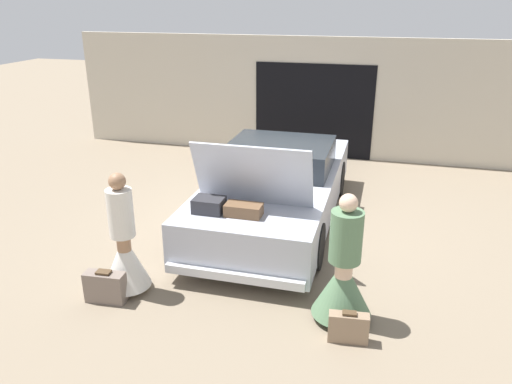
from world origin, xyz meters
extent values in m
plane|color=#7F705B|center=(0.00, 0.00, 0.00)|extent=(40.00, 40.00, 0.00)
cube|color=beige|center=(0.00, 4.01, 1.40)|extent=(12.00, 0.12, 2.80)
cube|color=black|center=(0.00, 3.94, 1.10)|extent=(2.80, 0.02, 2.20)
cube|color=#B2B7C6|center=(0.00, 0.00, 0.53)|extent=(1.96, 4.76, 0.69)
cube|color=#1E2328|center=(0.00, 0.29, 1.09)|extent=(1.73, 1.52, 0.44)
cylinder|color=black|center=(-0.91, 1.48, 0.34)|extent=(0.18, 0.68, 0.68)
cylinder|color=black|center=(0.91, 1.48, 0.34)|extent=(0.18, 0.68, 0.68)
cylinder|color=black|center=(-0.91, -1.43, 0.34)|extent=(0.18, 0.68, 0.68)
cylinder|color=black|center=(0.91, -1.43, 0.34)|extent=(0.18, 0.68, 0.68)
cube|color=silver|center=(0.00, -2.42, 0.28)|extent=(1.86, 0.10, 0.12)
cube|color=#B2B7C6|center=(0.00, -1.49, 1.34)|extent=(1.67, 0.40, 0.94)
cube|color=#2D2D33|center=(-0.53, -1.82, 0.97)|extent=(0.41, 0.32, 0.20)
cube|color=brown|center=(-0.04, -1.82, 0.96)|extent=(0.50, 0.27, 0.16)
cylinder|color=#997051|center=(-1.39, -2.65, 0.40)|extent=(0.18, 0.18, 0.79)
cone|color=silver|center=(-1.39, -2.65, 0.44)|extent=(0.62, 0.62, 0.71)
cylinder|color=silver|center=(-1.39, -2.65, 1.11)|extent=(0.32, 0.32, 0.63)
sphere|color=#997051|center=(-1.39, -2.65, 1.53)|extent=(0.22, 0.22, 0.22)
cylinder|color=beige|center=(1.39, -2.55, 0.39)|extent=(0.21, 0.21, 0.78)
cone|color=#567A56|center=(1.39, -2.55, 0.43)|extent=(0.71, 0.71, 0.70)
cylinder|color=#567A56|center=(1.39, -2.55, 1.09)|extent=(0.38, 0.38, 0.62)
sphere|color=beige|center=(1.39, -2.55, 1.50)|extent=(0.21, 0.21, 0.21)
cube|color=#75665B|center=(-1.53, -2.96, 0.20)|extent=(0.53, 0.23, 0.40)
cube|color=#4C3823|center=(-1.53, -2.96, 0.42)|extent=(0.19, 0.13, 0.02)
cube|color=#8C7259|center=(1.51, -2.97, 0.17)|extent=(0.46, 0.19, 0.35)
cube|color=#4C3823|center=(1.51, -2.97, 0.37)|extent=(0.16, 0.10, 0.02)
camera|label=1|loc=(1.72, -7.71, 3.62)|focal=35.00mm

